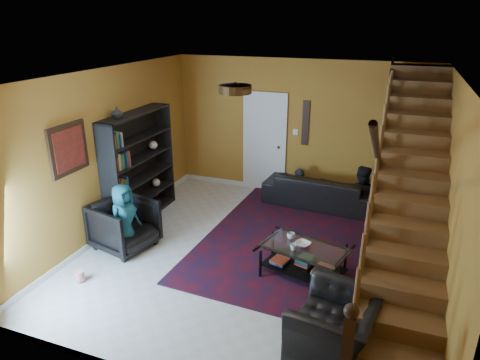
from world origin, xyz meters
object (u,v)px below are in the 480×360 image
at_px(armchair_left, 125,225).
at_px(coffee_table, 304,259).
at_px(bookshelf, 140,169).
at_px(sofa, 320,190).
at_px(armchair_right, 335,324).

bearing_deg(armchair_left, coffee_table, -71.79).
bearing_deg(bookshelf, sofa, 29.45).
height_order(armchair_left, coffee_table, armchair_left).
xyz_separation_m(sofa, armchair_right, (0.89, -3.91, 0.01)).
bearing_deg(armchair_right, bookshelf, -110.82).
distance_m(bookshelf, armchair_right, 4.53).
height_order(sofa, armchair_right, armchair_right).
xyz_separation_m(sofa, coffee_table, (0.24, -2.54, -0.06)).
bearing_deg(armchair_left, bookshelf, 31.57).
distance_m(sofa, coffee_table, 2.55).
relative_size(bookshelf, sofa, 0.92).
xyz_separation_m(armchair_left, coffee_table, (2.90, 0.24, -0.14)).
relative_size(bookshelf, coffee_table, 1.51).
distance_m(armchair_left, coffee_table, 2.91).
bearing_deg(coffee_table, sofa, 95.40).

